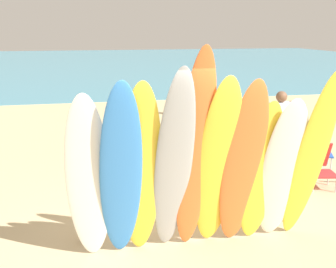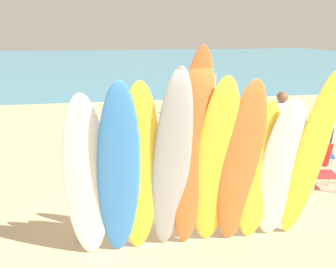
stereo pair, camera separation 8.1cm
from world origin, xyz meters
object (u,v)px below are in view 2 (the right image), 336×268
(surfboard_white_0, at_px, (86,181))
(beachgoer_photographing, at_px, (207,89))
(surfboard_yellow_5, at_px, (216,166))
(beachgoer_by_water, at_px, (281,125))
(beach_chair_blue, at_px, (321,146))
(surfboard_blue_1, at_px, (119,175))
(surfboard_grey_3, at_px, (171,166))
(surfboard_yellow_7, at_px, (259,174))
(surfboard_orange_4, at_px, (193,156))
(surfboard_rack, at_px, (190,198))
(surfboard_orange_6, at_px, (241,167))
(surfboard_yellow_9, at_px, (309,160))
(beach_chair_red, at_px, (320,164))
(surfboard_white_8, at_px, (280,173))
(beachgoer_midbeach, at_px, (139,116))
(surfboard_yellow_2, at_px, (139,173))

(surfboard_white_0, bearing_deg, beachgoer_photographing, 68.80)
(surfboard_yellow_5, bearing_deg, beachgoer_by_water, 50.94)
(beachgoer_by_water, xyz_separation_m, beach_chair_blue, (1.02, 0.08, -0.54))
(surfboard_blue_1, relative_size, surfboard_grey_3, 0.93)
(beach_chair_blue, bearing_deg, beachgoer_photographing, 125.41)
(surfboard_yellow_5, xyz_separation_m, surfboard_yellow_7, (0.62, 0.05, -0.17))
(surfboard_white_0, xyz_separation_m, surfboard_yellow_7, (2.26, 0.02, -0.09))
(surfboard_white_0, xyz_separation_m, beachgoer_by_water, (3.99, 2.92, -0.16))
(surfboard_orange_4, xyz_separation_m, beachgoer_photographing, (2.60, 8.17, -0.39))
(surfboard_rack, distance_m, surfboard_orange_6, 1.03)
(beachgoer_photographing, bearing_deg, surfboard_yellow_7, -58.65)
(surfboard_grey_3, relative_size, surfboard_yellow_9, 1.04)
(surfboard_orange_6, distance_m, beach_chair_red, 3.11)
(surfboard_grey_3, relative_size, surfboard_white_8, 1.21)
(surfboard_orange_4, bearing_deg, beachgoer_midbeach, 88.63)
(surfboard_white_0, height_order, beachgoer_midbeach, surfboard_white_0)
(surfboard_orange_4, relative_size, surfboard_white_8, 1.29)
(surfboard_rack, relative_size, surfboard_blue_1, 1.30)
(surfboard_grey_3, height_order, surfboard_orange_6, surfboard_grey_3)
(surfboard_yellow_2, relative_size, beach_chair_red, 2.98)
(beachgoer_by_water, bearing_deg, surfboard_yellow_2, 27.10)
(surfboard_grey_3, distance_m, surfboard_orange_6, 0.95)
(surfboard_orange_4, bearing_deg, surfboard_rack, 74.83)
(surfboard_white_8, relative_size, beachgoer_by_water, 1.31)
(beachgoer_by_water, relative_size, beach_chair_blue, 2.04)
(surfboard_orange_6, bearing_deg, surfboard_white_8, -2.30)
(surfboard_white_8, bearing_deg, beachgoer_by_water, 68.78)
(surfboard_blue_1, bearing_deg, beachgoer_midbeach, 78.74)
(surfboard_white_8, bearing_deg, surfboard_orange_6, -173.77)
(surfboard_orange_6, relative_size, surfboard_white_8, 1.11)
(surfboard_grey_3, bearing_deg, beachgoer_photographing, 67.68)
(surfboard_yellow_2, relative_size, beach_chair_blue, 2.99)
(surfboard_orange_6, relative_size, surfboard_yellow_7, 1.14)
(beachgoer_midbeach, height_order, beach_chair_red, beachgoer_midbeach)
(surfboard_rack, height_order, surfboard_yellow_5, surfboard_yellow_5)
(beachgoer_by_water, bearing_deg, surfboard_grey_3, 31.26)
(surfboard_orange_4, relative_size, beachgoer_midbeach, 1.79)
(surfboard_rack, distance_m, surfboard_yellow_5, 0.92)
(surfboard_blue_1, distance_m, surfboard_yellow_5, 1.25)
(surfboard_white_8, bearing_deg, surfboard_blue_1, -173.30)
(beachgoer_by_water, bearing_deg, surfboard_yellow_9, 55.74)
(surfboard_yellow_2, height_order, beachgoer_photographing, surfboard_yellow_2)
(surfboard_blue_1, distance_m, surfboard_orange_4, 0.95)
(surfboard_grey_3, bearing_deg, surfboard_yellow_2, 169.45)
(surfboard_blue_1, height_order, surfboard_orange_6, surfboard_blue_1)
(beach_chair_red, bearing_deg, surfboard_white_8, -121.76)
(surfboard_blue_1, bearing_deg, surfboard_grey_3, -1.65)
(surfboard_white_8, bearing_deg, surfboard_white_0, -175.46)
(surfboard_orange_4, distance_m, beach_chair_blue, 4.90)
(surfboard_orange_4, relative_size, beachgoer_photographing, 1.64)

